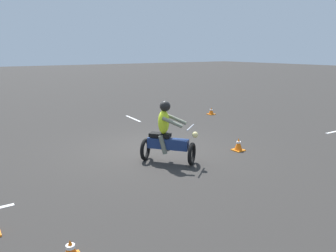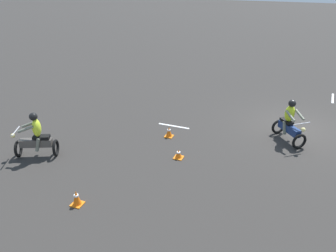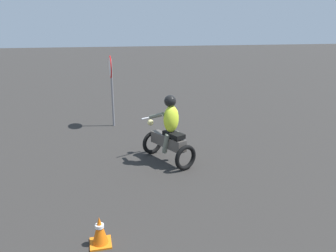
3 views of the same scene
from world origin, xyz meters
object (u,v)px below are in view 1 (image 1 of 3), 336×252
object	(u,v)px
traffic_cone_far_left	(238,145)
traffic_cone_near_left	(71,251)
motorcycle_rider_foreground	(167,136)
traffic_cone_mid_left	(211,111)

from	to	relation	value
traffic_cone_far_left	traffic_cone_near_left	bearing A→B (deg)	22.50
motorcycle_rider_foreground	traffic_cone_mid_left	distance (m)	7.05
traffic_cone_near_left	traffic_cone_mid_left	size ratio (longest dim) A/B	0.99
motorcycle_rider_foreground	traffic_cone_near_left	distance (m)	4.47
traffic_cone_near_left	traffic_cone_far_left	world-z (taller)	traffic_cone_far_left
motorcycle_rider_foreground	traffic_cone_far_left	bearing A→B (deg)	133.51
motorcycle_rider_foreground	traffic_cone_mid_left	bearing A→B (deg)	-179.53
traffic_cone_mid_left	traffic_cone_far_left	xyz separation A→B (m)	(3.10, 4.75, 0.03)
motorcycle_rider_foreground	traffic_cone_near_left	size ratio (longest dim) A/B	5.07
traffic_cone_near_left	motorcycle_rider_foreground	bearing A→B (deg)	-141.70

